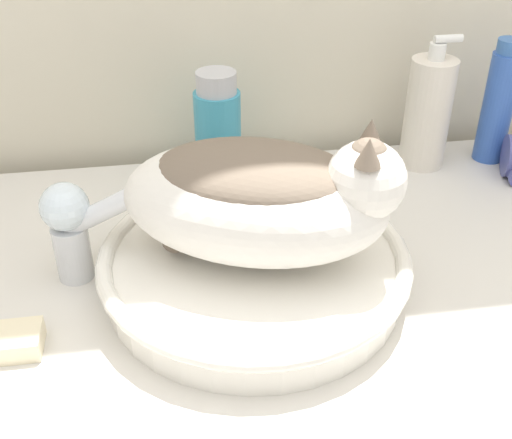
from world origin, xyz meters
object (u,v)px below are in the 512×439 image
object	(u,v)px
mouthwash_bottle	(216,130)
cat	(262,194)
soap_pump_bottle	(428,112)
shampoo_bottle_tall	(499,103)
faucet	(75,223)
soap_bar	(10,342)

from	to	relation	value
mouthwash_bottle	cat	bearing A→B (deg)	-85.12
cat	mouthwash_bottle	size ratio (longest dim) A/B	2.04
cat	soap_pump_bottle	bearing A→B (deg)	61.75
mouthwash_bottle	shampoo_bottle_tall	world-z (taller)	shampoo_bottle_tall
faucet	soap_bar	size ratio (longest dim) A/B	2.15
cat	shampoo_bottle_tall	world-z (taller)	cat
cat	shampoo_bottle_tall	size ratio (longest dim) A/B	1.78
mouthwash_bottle	shampoo_bottle_tall	size ratio (longest dim) A/B	0.87
cat	soap_bar	xyz separation A→B (m)	(-0.28, -0.07, -0.12)
cat	mouthwash_bottle	bearing A→B (deg)	114.86
shampoo_bottle_tall	cat	bearing A→B (deg)	-147.01
soap_pump_bottle	soap_bar	bearing A→B (deg)	-149.92
mouthwash_bottle	soap_bar	world-z (taller)	mouthwash_bottle
shampoo_bottle_tall	faucet	bearing A→B (deg)	-160.84
shampoo_bottle_tall	soap_bar	xyz separation A→B (m)	(-0.71, -0.35, -0.09)
mouthwash_bottle	shampoo_bottle_tall	distance (m)	0.45
faucet	soap_bar	bearing A→B (deg)	-105.00
shampoo_bottle_tall	soap_pump_bottle	bearing A→B (deg)	180.00
soap_pump_bottle	cat	bearing A→B (deg)	-138.22
faucet	cat	bearing A→B (deg)	0.14
faucet	soap_pump_bottle	bearing A→B (deg)	37.35
soap_bar	cat	bearing A→B (deg)	13.16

